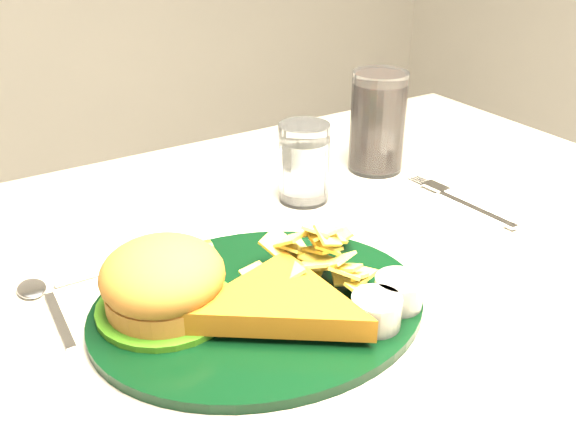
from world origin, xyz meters
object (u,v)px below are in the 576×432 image
Objects in this scene: dinner_plate at (259,278)px; cola_glass at (378,122)px; water_glass at (304,163)px; fork_napkin at (471,207)px.

cola_glass is (0.32, 0.22, 0.04)m from dinner_plate.
cola_glass reaches higher than dinner_plate.
cola_glass is at bearing 11.86° from water_glass.
water_glass is 0.67× the size of fork_napkin.
dinner_plate is 0.35m from fork_napkin.
fork_napkin is at bearing -40.96° from water_glass.
dinner_plate is 0.26m from water_glass.
cola_glass is (0.15, 0.03, 0.02)m from water_glass.
cola_glass reaches higher than fork_napkin.
water_glass reaches higher than fork_napkin.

